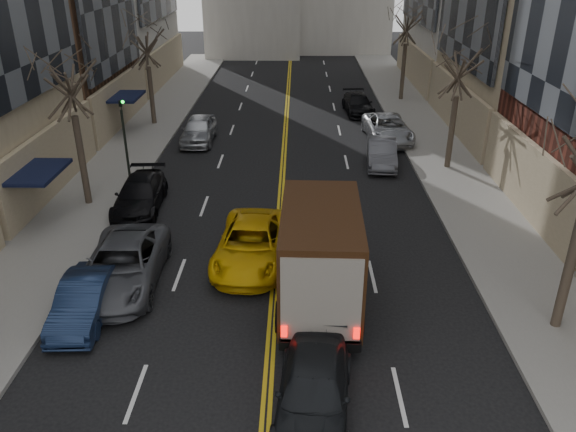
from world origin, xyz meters
name	(u,v)px	position (x,y,z in m)	size (l,w,h in m)	color
sidewalk_left	(127,154)	(-9.00, 27.00, 0.07)	(4.00, 66.00, 0.15)	slate
sidewalk_right	(442,155)	(9.00, 27.00, 0.07)	(4.00, 66.00, 0.15)	slate
tree_lf_mid	(65,59)	(-8.80, 20.00, 6.60)	(3.20, 3.20, 8.91)	#382D23
tree_lf_far	(145,31)	(-8.80, 33.00, 6.02)	(3.20, 3.20, 8.12)	#382D23
tree_rt_mid	(462,51)	(8.80, 25.00, 6.17)	(3.20, 3.20, 8.32)	#382D23
tree_rt_far	(409,9)	(8.80, 40.00, 6.74)	(3.20, 3.20, 9.11)	#382D23
traffic_signal	(124,134)	(-7.39, 22.00, 2.82)	(0.29, 0.26, 4.70)	black
ups_truck	(320,253)	(1.51, 12.48, 1.79)	(2.80, 6.54, 3.55)	black
observer_sedan	(314,391)	(1.20, 7.44, 0.66)	(2.30, 4.73, 1.33)	black
taxi	(251,244)	(-0.94, 15.00, 0.75)	(2.48, 5.38, 1.50)	#DDA809
pedestrian	(305,236)	(1.07, 15.43, 0.87)	(0.63, 0.42, 1.74)	black
parked_lf_b	(84,300)	(-5.96, 11.36, 0.66)	(1.40, 4.00, 1.32)	#13213D
parked_lf_c	(123,265)	(-5.28, 13.34, 0.77)	(2.57, 5.57, 1.55)	#4C4E54
parked_lf_d	(140,195)	(-6.30, 19.65, 0.70)	(1.95, 4.81, 1.39)	black
parked_lf_e	(199,129)	(-5.21, 29.45, 0.78)	(1.85, 4.60, 1.57)	#ADB0B5
parked_rt_a	(382,153)	(5.34, 25.56, 0.71)	(1.50, 4.29, 1.41)	#4A4C52
parked_rt_b	(388,128)	(6.30, 29.99, 0.75)	(2.50, 5.43, 1.51)	#B7BABF
parked_rt_c	(358,104)	(5.10, 36.27, 0.66)	(1.85, 4.56, 1.32)	black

